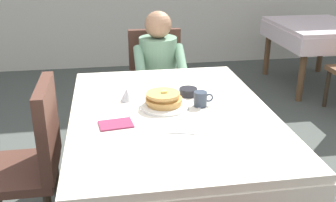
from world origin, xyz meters
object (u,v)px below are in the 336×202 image
at_px(diner_person, 159,68).
at_px(cup_coffee, 201,99).
at_px(chair_diner, 156,78).
at_px(syrup_pitcher, 127,95).
at_px(fork_left_of_plate, 131,110).
at_px(chair_left_side, 32,154).
at_px(plate_breakfast, 164,106).
at_px(knife_right_of_plate, 198,106).
at_px(background_table_far, 316,34).
at_px(spoon_near_edge, 180,133).
at_px(bowl_butter, 188,92).
at_px(dining_table_main, 171,125).
at_px(breakfast_stack, 164,99).

distance_m(diner_person, cup_coffee, 0.99).
height_order(chair_diner, syrup_pitcher, chair_diner).
bearing_deg(chair_diner, fork_left_of_plate, 75.68).
distance_m(chair_left_side, plate_breakfast, 0.77).
relative_size(knife_right_of_plate, background_table_far, 0.18).
xyz_separation_m(knife_right_of_plate, spoon_near_edge, (-0.16, -0.32, 0.00)).
bearing_deg(bowl_butter, chair_diner, 94.20).
distance_m(diner_person, background_table_far, 2.33).
xyz_separation_m(syrup_pitcher, fork_left_of_plate, (0.01, -0.15, -0.04)).
distance_m(dining_table_main, spoon_near_edge, 0.30).
bearing_deg(fork_left_of_plate, chair_diner, -8.14).
height_order(spoon_near_edge, background_table_far, spoon_near_edge).
distance_m(plate_breakfast, syrup_pitcher, 0.24).
bearing_deg(knife_right_of_plate, chair_diner, 3.11).
height_order(dining_table_main, breakfast_stack, breakfast_stack).
xyz_separation_m(cup_coffee, syrup_pitcher, (-0.41, 0.14, -0.01)).
bearing_deg(spoon_near_edge, chair_left_side, 174.93).
bearing_deg(syrup_pitcher, background_table_far, 41.25).
height_order(fork_left_of_plate, knife_right_of_plate, same).
distance_m(cup_coffee, syrup_pitcher, 0.43).
xyz_separation_m(cup_coffee, knife_right_of_plate, (-0.02, -0.00, -0.04)).
height_order(chair_diner, diner_person, diner_person).
bearing_deg(plate_breakfast, background_table_far, 45.63).
xyz_separation_m(breakfast_stack, background_table_far, (2.10, 2.15, -0.17)).
xyz_separation_m(chair_left_side, breakfast_stack, (0.74, 0.05, 0.26)).
relative_size(chair_diner, syrup_pitcher, 11.62).
bearing_deg(spoon_near_edge, breakfast_stack, 110.21).
height_order(syrup_pitcher, knife_right_of_plate, syrup_pitcher).
height_order(chair_left_side, breakfast_stack, chair_left_side).
xyz_separation_m(bowl_butter, fork_left_of_plate, (-0.36, -0.18, -0.02)).
height_order(dining_table_main, plate_breakfast, plate_breakfast).
xyz_separation_m(dining_table_main, cup_coffee, (0.18, 0.03, 0.13)).
xyz_separation_m(diner_person, syrup_pitcher, (-0.30, -0.83, 0.11)).
bearing_deg(cup_coffee, spoon_near_edge, -119.48).
height_order(diner_person, plate_breakfast, diner_person).
bearing_deg(bowl_butter, breakfast_stack, -138.20).
distance_m(chair_diner, plate_breakfast, 1.14).
height_order(dining_table_main, bowl_butter, bowl_butter).
bearing_deg(background_table_far, spoon_near_edge, -129.86).
bearing_deg(knife_right_of_plate, syrup_pitcher, 68.04).
bearing_deg(cup_coffee, diner_person, 96.19).
xyz_separation_m(dining_table_main, syrup_pitcher, (-0.23, 0.18, 0.13)).
bearing_deg(breakfast_stack, knife_right_of_plate, -6.57).
distance_m(chair_diner, syrup_pitcher, 1.07).
distance_m(plate_breakfast, spoon_near_edge, 0.34).
bearing_deg(cup_coffee, plate_breakfast, 175.21).
distance_m(dining_table_main, chair_left_side, 0.78).
bearing_deg(chair_diner, spoon_near_edge, 87.04).
distance_m(bowl_butter, background_table_far, 2.78).
bearing_deg(syrup_pitcher, knife_right_of_plate, -20.58).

